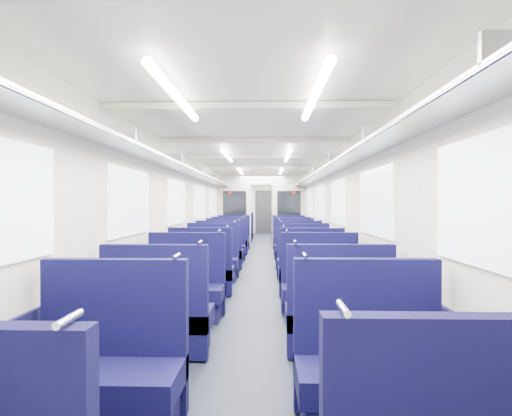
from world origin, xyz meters
name	(u,v)px	position (x,y,z in m)	size (l,w,h in m)	color
floor	(260,261)	(0.00, 0.00, 0.00)	(2.80, 18.00, 0.01)	black
ceiling	(260,164)	(0.00, 0.00, 2.35)	(2.80, 18.00, 0.01)	silver
wall_left	(203,213)	(-1.40, 0.00, 1.18)	(0.02, 18.00, 2.35)	beige
dado_left	(204,246)	(-1.39, 0.00, 0.35)	(0.03, 17.90, 0.70)	black
wall_right	(317,213)	(1.40, 0.00, 1.18)	(0.02, 18.00, 2.35)	beige
dado_right	(317,246)	(1.39, 0.00, 0.35)	(0.03, 17.90, 0.70)	black
wall_far	(263,208)	(0.00, 9.00, 1.18)	(2.80, 0.02, 2.35)	beige
luggage_rack_left	(211,180)	(-1.21, 0.00, 1.97)	(0.36, 17.40, 0.18)	#B2B5BA
luggage_rack_right	(310,180)	(1.21, 0.00, 1.97)	(0.36, 17.40, 0.18)	#B2B5BA
windows	(260,203)	(0.00, -0.46, 1.42)	(2.78, 15.60, 0.75)	white
ceiling_fittings	(260,166)	(0.00, -0.26, 2.29)	(2.70, 16.06, 0.11)	beige
end_door	(263,212)	(0.00, 8.94, 1.00)	(0.75, 0.06, 2.00)	black
bulkhead	(262,208)	(0.00, 3.13, 1.23)	(2.80, 0.10, 2.35)	beige
seat_2	(108,375)	(-0.83, -7.22, 0.33)	(0.96, 0.53, 1.07)	#0D0C3C
seat_3	(371,374)	(0.83, -7.16, 0.33)	(0.96, 0.53, 1.07)	#0D0C3C
seat_4	(159,320)	(-0.83, -6.05, 0.33)	(0.96, 0.53, 1.07)	#0D0C3C
seat_5	(338,319)	(0.83, -5.99, 0.33)	(0.96, 0.53, 1.07)	#0D0C3C
seat_6	(185,291)	(-0.83, -4.87, 0.33)	(0.96, 0.53, 1.07)	#0D0C3C
seat_7	(321,291)	(0.83, -4.82, 0.33)	(0.96, 0.53, 1.07)	#0D0C3C
seat_8	(202,273)	(-0.83, -3.64, 0.33)	(0.96, 0.53, 1.07)	#0D0C3C
seat_9	(311,275)	(0.83, -3.70, 0.33)	(0.96, 0.53, 1.07)	#0D0C3C
seat_10	(212,262)	(-0.83, -2.48, 0.33)	(0.96, 0.53, 1.07)	#0D0C3C
seat_11	(303,263)	(0.83, -2.52, 0.33)	(0.96, 0.53, 1.07)	#0D0C3C
seat_12	(220,254)	(-0.83, -1.31, 0.33)	(0.96, 0.53, 1.07)	#0D0C3C
seat_13	(298,254)	(0.83, -1.26, 0.33)	(0.96, 0.53, 1.07)	#0D0C3C
seat_14	(225,248)	(-0.83, -0.26, 0.33)	(0.96, 0.53, 1.07)	#0D0C3C
seat_15	(294,248)	(0.83, -0.12, 0.33)	(0.96, 0.53, 1.07)	#0D0C3C
seat_16	(230,243)	(-0.83, 1.01, 0.33)	(0.96, 0.53, 1.07)	#0D0C3C
seat_17	(292,244)	(0.83, 0.86, 0.33)	(0.96, 0.53, 1.07)	#0D0C3C
seat_18	(233,239)	(-0.83, 2.12, 0.33)	(0.96, 0.53, 1.07)	#0D0C3C
seat_19	(289,240)	(0.83, 2.03, 0.33)	(0.96, 0.53, 1.07)	#0D0C3C
seat_20	(239,234)	(-0.83, 4.21, 0.33)	(0.96, 0.53, 1.07)	#0D0C3C
seat_21	(286,234)	(0.83, 4.10, 0.33)	(0.96, 0.53, 1.07)	#0D0C3C
seat_22	(241,231)	(-0.83, 5.37, 0.33)	(0.96, 0.53, 1.07)	#0D0C3C
seat_23	(284,231)	(0.83, 5.33, 0.33)	(0.96, 0.53, 1.07)	#0D0C3C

